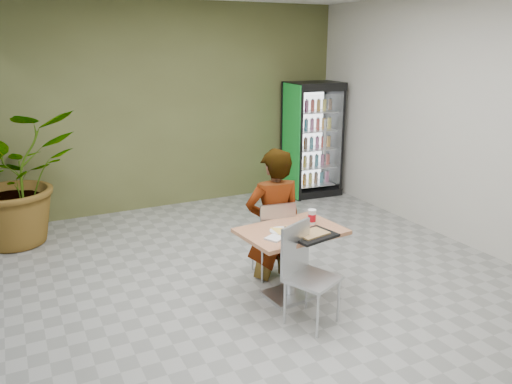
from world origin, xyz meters
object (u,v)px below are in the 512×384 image
chair_far (275,234)px  seated_woman (274,227)px  cafeteria_tray (312,236)px  beverage_fridge (313,139)px  potted_plant (13,178)px  dining_table (291,249)px  chair_near (304,266)px  soda_cup (312,217)px

chair_far → seated_woman: seated_woman is taller
cafeteria_tray → beverage_fridge: size_ratio=0.23×
beverage_fridge → potted_plant: 4.72m
beverage_fridge → potted_plant: bearing=-173.1°
dining_table → seated_woman: size_ratio=0.60×
dining_table → potted_plant: 3.84m
chair_near → soda_cup: bearing=27.4°
seated_woman → cafeteria_tray: seated_woman is taller
soda_cup → beverage_fridge: bearing=57.2°
potted_plant → chair_far: bearing=-44.3°
dining_table → cafeteria_tray: (0.08, -0.26, 0.23)m
cafeteria_tray → seated_woman: bearing=90.7°
chair_far → seated_woman: bearing=-98.6°
soda_cup → beverage_fridge: 3.65m
chair_far → beverage_fridge: 3.48m
dining_table → chair_far: (0.06, 0.45, -0.00)m
beverage_fridge → potted_plant: (-4.72, -0.20, -0.09)m
cafeteria_tray → potted_plant: 4.08m
chair_far → seated_woman: 0.08m
cafeteria_tray → soda_cup: bearing=58.0°
beverage_fridge → chair_near: bearing=-119.1°
chair_far → potted_plant: (-2.53, 2.47, 0.35)m
beverage_fridge → soda_cup: bearing=-118.2°
chair_near → soda_cup: (0.40, 0.50, 0.26)m
dining_table → chair_near: chair_near is taller
beverage_fridge → potted_plant: beverage_fridge is taller
chair_far → beverage_fridge: size_ratio=0.47×
seated_woman → soda_cup: bearing=122.8°
chair_far → chair_near: chair_near is taller
potted_plant → beverage_fridge: bearing=2.4°
chair_near → seated_woman: 0.97m
seated_woman → beverage_fridge: size_ratio=0.92×
chair_far → dining_table: bearing=90.6°
chair_near → potted_plant: 4.12m
chair_near → soda_cup: chair_near is taller
dining_table → beverage_fridge: bearing=54.2°
seated_woman → beverage_fridge: bearing=-121.8°
chair_far → cafeteria_tray: bearing=99.7°
seated_woman → soda_cup: (0.21, -0.45, 0.23)m
beverage_fridge → seated_woman: bearing=-125.2°
seated_woman → beverage_fridge: 3.43m
seated_woman → beverage_fridge: beverage_fridge is taller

